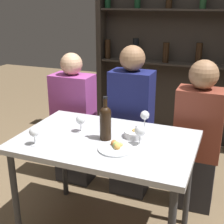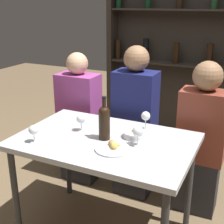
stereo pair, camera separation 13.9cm
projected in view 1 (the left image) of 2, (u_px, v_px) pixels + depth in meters
dining_table at (106, 149)px, 2.07m from camera, size 1.16×0.76×0.76m
wine_rack_wall at (168, 39)px, 3.46m from camera, size 1.63×0.21×2.36m
wine_bottle at (105, 121)px, 2.00m from camera, size 0.07×0.07×0.29m
wine_glass_0 at (34, 133)px, 1.94m from camera, size 0.06×0.06×0.12m
wine_glass_1 at (140, 131)px, 1.93m from camera, size 0.07×0.07×0.13m
wine_glass_2 at (81, 120)px, 2.13m from camera, size 0.06×0.06×0.12m
wine_glass_3 at (145, 116)px, 2.18m from camera, size 0.06×0.06×0.13m
food_plate_0 at (116, 148)px, 1.89m from camera, size 0.22×0.22×0.05m
snack_bowl at (135, 134)px, 2.07m from camera, size 0.15×0.15×0.06m
seated_person_left at (74, 123)px, 2.81m from camera, size 0.36×0.22×1.20m
seated_person_center at (131, 126)px, 2.61m from camera, size 0.34×0.22×1.29m
seated_person_right at (197, 140)px, 2.43m from camera, size 0.35×0.22×1.22m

